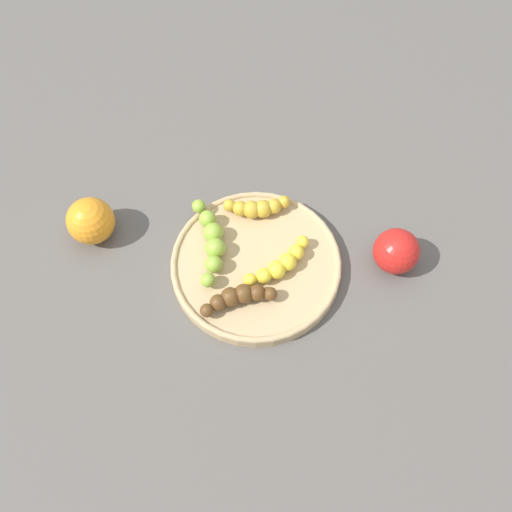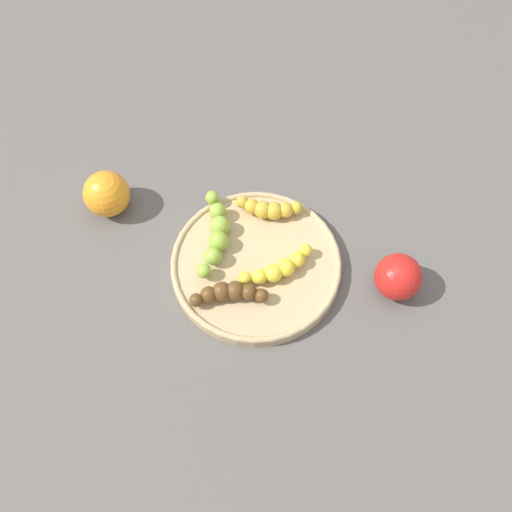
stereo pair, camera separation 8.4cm
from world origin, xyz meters
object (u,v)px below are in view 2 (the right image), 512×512
banana_overripe (229,293)px  apple_red (398,277)px  fruit_bowl (256,264)px  banana_yellow (278,268)px  banana_spotted (269,209)px  banana_green (216,233)px  orange_fruit (107,194)px

banana_overripe → apple_red: apple_red is taller
fruit_bowl → apple_red: bearing=-42.1°
banana_yellow → banana_spotted: same height
banana_yellow → fruit_bowl: bearing=-146.4°
banana_spotted → banana_green: size_ratio=0.67×
banana_spotted → banana_overripe: same height
fruit_bowl → apple_red: size_ratio=3.71×
banana_spotted → orange_fruit: size_ratio=1.16×
orange_fruit → banana_overripe: bearing=-73.8°
banana_yellow → banana_green: banana_green is taller
banana_green → orange_fruit: 0.20m
banana_yellow → banana_spotted: size_ratio=1.41×
fruit_bowl → banana_green: (-0.03, 0.07, 0.02)m
banana_spotted → banana_overripe: bearing=-15.0°
orange_fruit → banana_yellow: bearing=-58.8°
apple_red → orange_fruit: size_ratio=0.95×
banana_yellow → banana_spotted: 0.11m
fruit_bowl → banana_green: bearing=113.0°
fruit_bowl → banana_overripe: (-0.07, -0.03, 0.02)m
banana_green → apple_red: 0.29m
banana_green → apple_red: bearing=-12.7°
banana_yellow → banana_spotted: bearing=159.9°
apple_red → orange_fruit: orange_fruit is taller
fruit_bowl → banana_yellow: 0.04m
banana_yellow → orange_fruit: orange_fruit is taller
banana_spotted → banana_green: (-0.10, 0.01, 0.00)m
banana_overripe → banana_spotted: bearing=-26.2°
banana_overripe → banana_yellow: bearing=-65.1°
banana_overripe → apple_red: (0.23, -0.12, 0.00)m
fruit_bowl → banana_yellow: size_ratio=2.14×
apple_red → orange_fruit: bearing=128.9°
fruit_bowl → banana_yellow: (0.02, -0.03, 0.02)m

